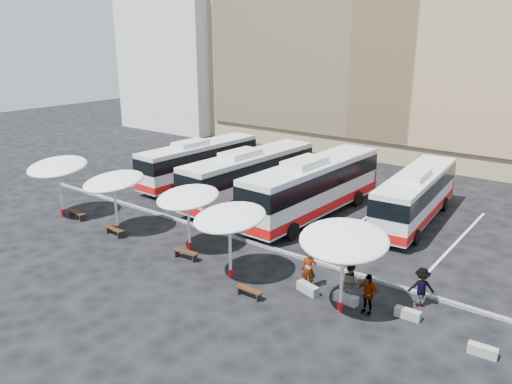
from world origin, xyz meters
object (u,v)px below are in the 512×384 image
Objects in this scene: sunshade_0 at (57,167)px; passenger_1 at (350,282)px; sunshade_1 at (114,182)px; sunshade_4 at (344,240)px; conc_bench_0 at (308,289)px; conc_bench_3 at (483,351)px; conc_bench_2 at (408,314)px; wood_bench_2 at (186,253)px; bus_1 at (250,174)px; conc_bench_1 at (346,299)px; bus_0 at (200,161)px; passenger_2 at (367,294)px; bus_3 at (416,195)px; wood_bench_0 at (77,213)px; wood_bench_3 at (249,291)px; passenger_3 at (421,287)px; bus_2 at (313,186)px; sunshade_2 at (188,197)px; passenger_0 at (309,269)px; wood_bench_1 at (115,230)px; sunshade_3 at (230,218)px.

passenger_1 is at bearing 4.25° from sunshade_0.
sunshade_4 is at bearing 0.07° from sunshade_1.
conc_bench_0 is 7.76m from conc_bench_3.
conc_bench_2 is 2.80m from passenger_1.
sunshade_0 is at bearing -179.41° from wood_bench_2.
bus_1 is 10.90× the size of conc_bench_1.
bus_0 reaches higher than passenger_2.
bus_3 is at bearing 17.71° from bus_1.
passenger_2 is at bearing -12.77° from conc_bench_1.
conc_bench_3 is (24.99, 0.64, -0.18)m from wood_bench_0.
sunshade_1 reaches higher than conc_bench_1.
wood_bench_3 is 7.67m from passenger_3.
sunshade_0 is 1.05× the size of sunshade_1.
sunshade_4 is 4.34× the size of conc_bench_1.
bus_0 is at bearing 149.69° from sunshade_4.
wood_bench_0 is at bearing 175.34° from wood_bench_3.
wood_bench_3 is at bearing -169.00° from conc_bench_3.
conc_bench_0 is at bearing -171.69° from passenger_2.
wood_bench_3 is (3.36, -11.19, -1.76)m from bus_2.
bus_0 is 11.46m from sunshade_1.
bus_2 is at bearing 144.51° from conc_bench_3.
bus_1 reaches higher than passenger_3.
sunshade_2 is (-2.65, -8.94, 0.98)m from bus_2.
bus_2 is 9.42× the size of wood_bench_3.
bus_2 is at bearing 139.18° from conc_bench_2.
sunshade_4 is (20.52, 0.41, -0.01)m from sunshade_0.
bus_0 is 20.89m from passenger_1.
sunshade_4 reaches higher than sunshade_1.
sunshade_0 is 18.51m from passenger_0.
passenger_3 is at bearing 60.31° from passenger_2.
sunshade_0 is (-7.97, -10.14, 1.39)m from bus_1.
passenger_3 is at bearing 8.16° from sunshade_2.
bus_0 is at bearing 130.21° from wood_bench_2.
bus_1 is 17.43m from conc_bench_2.
bus_3 is at bearing -96.82° from passenger_3.
wood_bench_1 is 17.55m from conc_bench_2.
sunshade_3 is at bearing -16.80° from sunshade_2.
bus_2 is 9.37m from sunshade_2.
sunshade_0 is 18.83m from conc_bench_0.
sunshade_1 is at bearing -169.67° from passenger_2.
passenger_0 reaches higher than wood_bench_1.
conc_bench_0 is (10.57, -9.19, -1.76)m from bus_1.
sunshade_3 is at bearing -0.90° from wood_bench_0.
conc_bench_1 is at bearing 7.57° from conc_bench_0.
passenger_2 is (19.57, -10.34, -0.91)m from bus_0.
sunshade_2 is at bearing -20.46° from passenger_3.
sunshade_0 is 26.50m from conc_bench_3.
sunshade_2 is at bearing -177.95° from conc_bench_2.
wood_bench_3 is at bearing -71.23° from bus_2.
sunshade_2 is at bearing 8.56° from sunshade_1.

